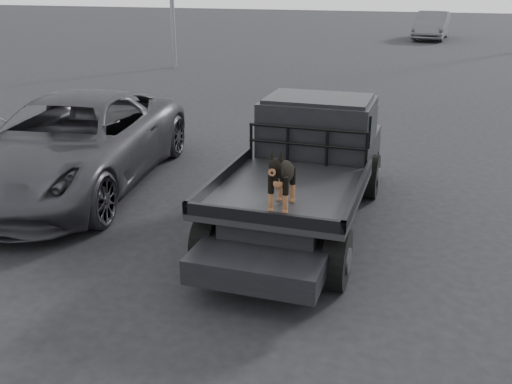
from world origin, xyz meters
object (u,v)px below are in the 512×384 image
(flatbed_ute, at_px, (303,197))
(parked_suv, at_px, (72,144))
(dog, at_px, (282,178))
(distant_car_a, at_px, (432,25))

(flatbed_ute, bearing_deg, parked_suv, 174.11)
(flatbed_ute, xyz_separation_m, parked_suv, (-4.29, 0.44, 0.34))
(dog, xyz_separation_m, distant_car_a, (0.94, 30.86, -0.48))
(parked_suv, distance_m, distant_car_a, 29.36)
(distant_car_a, bearing_deg, dog, -87.48)
(dog, distance_m, distant_car_a, 30.88)
(parked_suv, xyz_separation_m, distant_car_a, (5.32, 28.88, 0.01))
(dog, bearing_deg, flatbed_ute, 93.31)
(distant_car_a, bearing_deg, flatbed_ute, -87.75)
(flatbed_ute, height_order, parked_suv, parked_suv)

